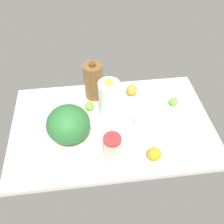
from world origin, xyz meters
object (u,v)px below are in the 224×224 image
Objects in this scene: watermelon at (68,124)px; milk_jug at (109,100)px; lime_far_back at (89,106)px; orange_by_jug at (154,154)px; lime_near_front at (173,102)px; tumbler_cup at (112,150)px; chocolate_milk_jug at (93,81)px; orange_loose at (132,90)px; mixing_bowl at (149,121)px.

milk_jug reaches higher than watermelon.
orange_by_jug is at bearing -52.24° from lime_far_back.
watermelon is 68.91cm from lime_near_front.
tumbler_cup reaches higher than orange_by_jug.
orange_by_jug is at bearing -4.23° from tumbler_cup.
tumbler_cup is at bearing -83.80° from chocolate_milk_jug.
orange_by_jug is at bearing -119.99° from lime_near_front.
tumbler_cup is 53.75cm from orange_loose.
milk_jug reaches higher than orange_loose.
lime_near_front is at bearing -16.74° from chocolate_milk_jug.
lime_near_front is (42.00, 4.42, -10.34)cm from milk_jug.
lime_far_back is 1.09× the size of lime_near_front.
orange_loose is at bearing 45.78° from milk_jug.
tumbler_cup is 2.61× the size of orange_loose.
orange_loose is at bearing 152.31° from lime_near_front.
orange_by_jug is at bearing -59.69° from milk_jug.
chocolate_milk_jug reaches higher than mixing_bowl.
orange_loose is 28.19cm from lime_near_front.
lime_far_back is (12.29, 20.35, -7.40)cm from watermelon.
lime_near_front is (24.95, -13.09, -0.90)cm from orange_loose.
lime_far_back is (-11.83, 6.94, -10.10)cm from milk_jug.
chocolate_milk_jug is 20.97cm from milk_jug.
orange_by_jug is at bearing -25.05° from watermelon.
orange_by_jug is (-2.74, -23.75, 0.95)cm from mixing_bowl.
watermelon is at bearing -116.34° from chocolate_milk_jug.
watermelon is at bearing -143.09° from orange_loose.
orange_by_jug reaches higher than lime_near_front.
orange_loose is at bearing -4.38° from chocolate_milk_jug.
lime_near_front is at bearing -27.69° from orange_loose.
mixing_bowl is 24.30cm from lime_near_front.
chocolate_milk_jug is 3.68× the size of orange_loose.
watermelon reaches higher than lime_far_back.
chocolate_milk_jug reaches higher than orange_loose.
mixing_bowl is at bearing -26.48° from lime_far_back.
milk_jug is at bearing -134.22° from orange_loose.
lime_far_back is (-34.43, 17.15, 0.16)cm from mixing_bowl.
mixing_bowl is 3.33× the size of lime_near_front.
tumbler_cup is 22.88cm from orange_by_jug.
mixing_bowl is at bearing 83.42° from orange_by_jug.
orange_by_jug is (19.85, -33.96, -9.31)cm from milk_jug.
chocolate_milk_jug is (-5.62, 51.74, 2.97)cm from tumbler_cup.
chocolate_milk_jug is 1.09× the size of watermelon.
chocolate_milk_jug is 60.77cm from orange_by_jug.
lime_near_front is at bearing -2.69° from lime_far_back.
milk_jug is 5.17× the size of lime_near_front.
milk_jug reaches higher than chocolate_milk_jug.
orange_loose is (-5.55, 27.72, 0.82)cm from mixing_bowl.
orange_by_jug is 51.74cm from lime_far_back.
chocolate_milk_jug is 43.57cm from mixing_bowl.
watermelon is (-16.25, -32.83, -2.03)cm from chocolate_milk_jug.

